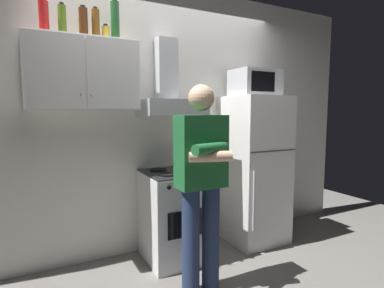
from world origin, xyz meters
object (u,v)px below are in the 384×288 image
(bottle_rum_dark, at_px, (83,23))
(bottle_wine_green, at_px, (115,21))
(upper_cabinet, at_px, (83,74))
(range_hood, at_px, (170,95))
(person_standing, at_px, (201,181))
(stove_oven, at_px, (176,215))
(refrigerator, at_px, (254,169))
(bottle_soda_red, at_px, (44,17))
(bottle_beer_brown, at_px, (96,24))
(bottle_spice_jar, at_px, (106,33))
(microwave, at_px, (255,83))
(bottle_olive_oil, at_px, (62,20))

(bottle_rum_dark, relative_size, bottle_wine_green, 0.75)
(upper_cabinet, relative_size, bottle_rum_dark, 3.40)
(range_hood, bearing_deg, person_standing, -93.91)
(stove_oven, xyz_separation_m, refrigerator, (0.95, 0.00, 0.37))
(bottle_soda_red, xyz_separation_m, bottle_wine_green, (0.56, 0.01, 0.04))
(bottle_beer_brown, bearing_deg, upper_cabinet, 178.22)
(bottle_spice_jar, bearing_deg, microwave, -4.10)
(bottle_olive_oil, relative_size, bottle_beer_brown, 0.95)
(bottle_olive_oil, bearing_deg, range_hood, 1.71)
(refrigerator, bearing_deg, microwave, 90.90)
(stove_oven, bearing_deg, person_standing, -94.72)
(bottle_wine_green, bearing_deg, bottle_olive_oil, -177.21)
(microwave, height_order, bottle_rum_dark, bottle_rum_dark)
(stove_oven, bearing_deg, range_hood, 90.00)
(bottle_rum_dark, bearing_deg, bottle_beer_brown, -3.17)
(upper_cabinet, distance_m, bottle_soda_red, 0.51)
(person_standing, bearing_deg, refrigerator, 31.23)
(upper_cabinet, xyz_separation_m, bottle_olive_oil, (-0.14, -0.03, 0.42))
(stove_oven, height_order, range_hood, range_hood)
(refrigerator, xyz_separation_m, person_standing, (-1.00, -0.61, 0.10))
(upper_cabinet, height_order, microwave, upper_cabinet)
(upper_cabinet, height_order, bottle_soda_red, bottle_soda_red)
(bottle_beer_brown, bearing_deg, range_hood, 0.42)
(bottle_olive_oil, relative_size, bottle_soda_red, 0.94)
(refrigerator, bearing_deg, bottle_wine_green, 175.37)
(microwave, bearing_deg, bottle_wine_green, 176.08)
(stove_oven, height_order, bottle_olive_oil, bottle_olive_oil)
(bottle_spice_jar, bearing_deg, bottle_soda_red, -177.49)
(range_hood, bearing_deg, bottle_beer_brown, -179.58)
(stove_oven, height_order, microwave, microwave)
(bottle_beer_brown, bearing_deg, person_standing, -49.12)
(bottle_beer_brown, bearing_deg, stove_oven, -10.15)
(person_standing, relative_size, bottle_beer_brown, 6.20)
(refrigerator, xyz_separation_m, bottle_spice_jar, (-1.55, 0.13, 1.31))
(bottle_wine_green, xyz_separation_m, bottle_beer_brown, (-0.16, 0.00, -0.04))
(microwave, xyz_separation_m, bottle_wine_green, (-1.46, 0.10, 0.48))
(refrigerator, height_order, bottle_spice_jar, bottle_spice_jar)
(refrigerator, distance_m, bottle_beer_brown, 2.14)
(refrigerator, relative_size, person_standing, 0.98)
(range_hood, relative_size, bottle_beer_brown, 2.84)
(upper_cabinet, relative_size, refrigerator, 0.56)
(bottle_wine_green, bearing_deg, range_hood, 0.80)
(stove_oven, bearing_deg, microwave, 1.15)
(upper_cabinet, xyz_separation_m, bottle_rum_dark, (0.02, 0.00, 0.43))
(bottle_rum_dark, bearing_deg, microwave, -3.58)
(refrigerator, bearing_deg, bottle_rum_dark, 175.82)
(person_standing, xyz_separation_m, bottle_spice_jar, (-0.55, 0.74, 1.21))
(microwave, height_order, person_standing, microwave)
(bottle_soda_red, bearing_deg, bottle_beer_brown, 1.84)
(microwave, relative_size, bottle_wine_green, 1.36)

